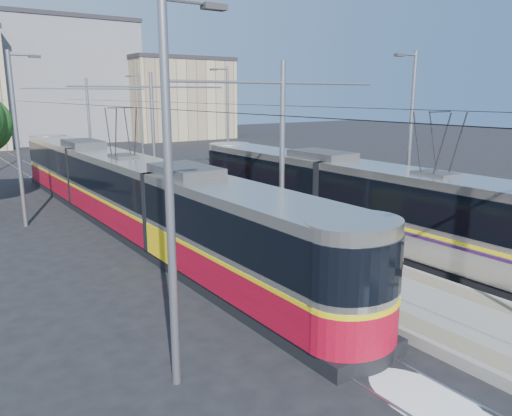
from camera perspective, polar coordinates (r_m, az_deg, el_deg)
ground at (r=14.85m, az=22.62°, el=-12.41°), size 160.00×160.00×0.00m
platform at (r=27.25m, az=-8.80°, el=0.13°), size 4.00×50.00×0.30m
tactile_strip_left at (r=26.63m, az=-11.60°, el=0.06°), size 0.70×50.00×0.01m
tactile_strip_right at (r=27.87m, az=-6.14°, el=0.82°), size 0.70×50.00×0.01m
rails at (r=27.28m, az=-8.79°, el=-0.15°), size 8.71×70.00×0.03m
tram_left at (r=23.91m, az=-14.72°, el=1.88°), size 2.43×30.93×5.50m
tram_right at (r=19.10m, az=19.43°, el=-0.68°), size 2.43×29.56×5.50m
catenary at (r=24.12m, az=-6.11°, el=9.07°), size 9.20×70.00×7.00m
street_lamps at (r=30.30m, az=-12.46°, el=8.96°), size 15.18×38.22×8.00m
shelter at (r=22.70m, az=-3.88°, el=1.12°), size 0.98×1.18×2.25m
building_centre at (r=73.09m, az=-21.60°, el=13.34°), size 18.36×14.28×15.57m
building_right at (r=72.22m, az=-9.19°, el=12.27°), size 14.28×10.20×11.03m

